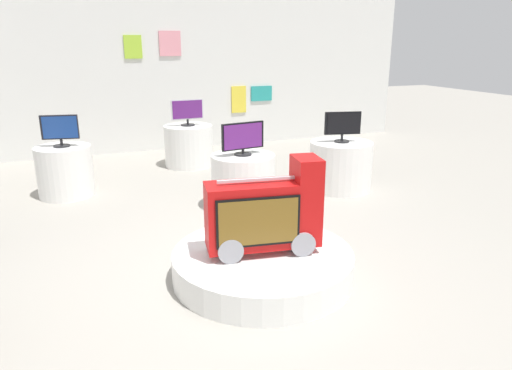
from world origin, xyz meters
TOP-DOWN VIEW (x-y plane):
  - ground_plane at (0.00, 0.00)m, footprint 30.00×30.00m
  - back_wall_display at (0.00, 5.43)m, footprint 11.31×0.13m
  - main_display_pedestal at (0.27, -0.17)m, footprint 1.62×1.62m
  - novelty_firetruck_tv at (0.29, -0.18)m, footprint 1.03×0.51m
  - display_pedestal_left_rear at (-1.36, 3.01)m, footprint 0.74×0.74m
  - tv_on_left_rear at (-1.35, 3.00)m, footprint 0.48×0.21m
  - display_pedestal_center_rear at (0.61, 4.00)m, footprint 0.82×0.82m
  - tv_on_center_rear at (0.61, 3.99)m, footprint 0.55×0.23m
  - display_pedestal_right_rear at (2.31, 1.89)m, footprint 0.89×0.89m
  - tv_on_right_rear at (2.31, 1.88)m, footprint 0.51×0.21m
  - display_pedestal_far_right at (0.75, 1.65)m, footprint 0.81×0.81m
  - tv_on_far_right at (0.75, 1.65)m, footprint 0.57×0.22m

SIDE VIEW (x-z plane):
  - ground_plane at x=0.00m, z-range 0.00..0.00m
  - main_display_pedestal at x=0.27m, z-range 0.00..0.25m
  - display_pedestal_left_rear at x=-1.36m, z-range 0.00..0.69m
  - display_pedestal_center_rear at x=0.61m, z-range 0.00..0.69m
  - display_pedestal_right_rear at x=2.31m, z-range 0.00..0.69m
  - display_pedestal_far_right at x=0.75m, z-range 0.00..0.69m
  - novelty_firetruck_tv at x=0.29m, z-range 0.17..1.02m
  - tv_on_far_right at x=0.75m, z-range 0.71..1.11m
  - tv_on_left_rear at x=-1.35m, z-range 0.71..1.14m
  - tv_on_right_rear at x=2.31m, z-range 0.72..1.14m
  - tv_on_center_rear at x=0.61m, z-range 0.71..1.15m
  - back_wall_display at x=0.00m, z-range 0.00..2.93m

